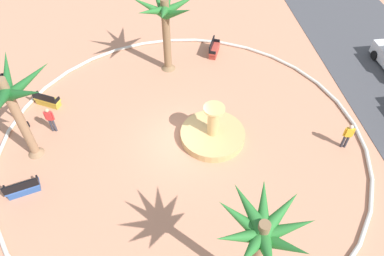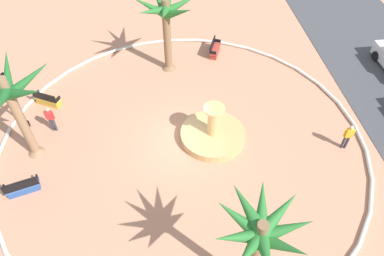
{
  "view_description": "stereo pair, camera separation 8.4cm",
  "coord_description": "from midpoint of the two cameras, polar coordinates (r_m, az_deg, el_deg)",
  "views": [
    {
      "loc": [
        13.05,
        -1.15,
        15.01
      ],
      "look_at": [
        -0.02,
        0.49,
        1.0
      ],
      "focal_mm": 33.91,
      "sensor_mm": 36.0,
      "label": 1
    },
    {
      "loc": [
        13.06,
        -1.07,
        15.01
      ],
      "look_at": [
        -0.02,
        0.49,
        1.0
      ],
      "focal_mm": 33.91,
      "sensor_mm": 36.0,
      "label": 2
    }
  ],
  "objects": [
    {
      "name": "bench_east",
      "position": [
        25.92,
        3.39,
        12.21
      ],
      "size": [
        1.67,
        1.05,
        1.0
      ],
      "color": "#B73D33",
      "rests_on": "ground"
    },
    {
      "name": "palm_tree_mid_plaza",
      "position": [
        22.66,
        -4.38,
        17.07
      ],
      "size": [
        4.36,
        4.26,
        5.2
      ],
      "color": "brown",
      "rests_on": "ground"
    },
    {
      "name": "palm_tree_by_curb",
      "position": [
        12.33,
        10.56,
        -16.27
      ],
      "size": [
        3.5,
        3.44,
        5.23
      ],
      "color": "brown",
      "rests_on": "ground"
    },
    {
      "name": "fountain",
      "position": [
        19.89,
        3.16,
        -0.92
      ],
      "size": [
        3.55,
        3.55,
        2.3
      ],
      "color": "tan",
      "rests_on": "ground"
    },
    {
      "name": "ground_plane",
      "position": [
        19.93,
        -1.52,
        -2.15
      ],
      "size": [
        80.0,
        80.0,
        0.0
      ],
      "primitive_type": "plane",
      "color": "tan"
    },
    {
      "name": "palm_tree_near_fountain",
      "position": [
        18.49,
        -26.88,
        4.22
      ],
      "size": [
        4.6,
        4.28,
        5.32
      ],
      "color": "#8E6B4C",
      "rests_on": "ground"
    },
    {
      "name": "person_cyclist_photo",
      "position": [
        20.65,
        23.19,
        -1.03
      ],
      "size": [
        0.27,
        0.52,
        1.66
      ],
      "color": "#33333D",
      "rests_on": "ground"
    },
    {
      "name": "bench_west",
      "position": [
        23.41,
        -21.91,
        4.01
      ],
      "size": [
        1.18,
        1.65,
        1.0
      ],
      "color": "gold",
      "rests_on": "ground"
    },
    {
      "name": "plaza_curb",
      "position": [
        19.85,
        -1.53,
        -1.96
      ],
      "size": [
        19.85,
        19.85,
        0.2
      ],
      "primitive_type": "torus",
      "color": "silver",
      "rests_on": "ground"
    },
    {
      "name": "lamppost",
      "position": [
        21.31,
        -26.38,
        4.4
      ],
      "size": [
        0.32,
        0.32,
        3.86
      ],
      "color": "black",
      "rests_on": "ground"
    },
    {
      "name": "bench_north",
      "position": [
        19.44,
        -25.17,
        -8.59
      ],
      "size": [
        0.92,
        1.68,
        1.0
      ],
      "color": "#335BA8",
      "rests_on": "ground"
    },
    {
      "name": "person_cyclist_helmet",
      "position": [
        21.27,
        -21.52,
        1.37
      ],
      "size": [
        0.26,
        0.52,
        1.69
      ],
      "color": "#33333D",
      "rests_on": "ground"
    }
  ]
}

